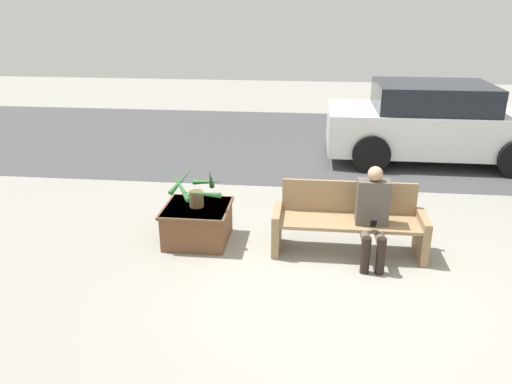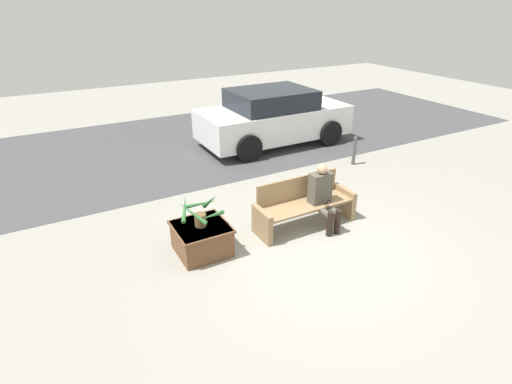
# 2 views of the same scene
# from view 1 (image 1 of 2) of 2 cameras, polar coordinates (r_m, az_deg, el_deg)

# --- Properties ---
(ground_plane) EXTENTS (30.00, 30.00, 0.00)m
(ground_plane) POSITION_cam_1_polar(r_m,az_deg,el_deg) (5.69, 8.96, -9.89)
(ground_plane) COLOR gray
(road_surface) EXTENTS (20.00, 6.00, 0.01)m
(road_surface) POSITION_cam_1_polar(r_m,az_deg,el_deg) (11.20, 7.96, 5.73)
(road_surface) COLOR #424244
(road_surface) RESTS_ON ground_plane
(bench) EXTENTS (1.83, 0.57, 0.84)m
(bench) POSITION_cam_1_polar(r_m,az_deg,el_deg) (6.18, 10.52, -3.30)
(bench) COLOR #8C704C
(bench) RESTS_ON ground_plane
(person_seated) EXTENTS (0.37, 0.59, 1.14)m
(person_seated) POSITION_cam_1_polar(r_m,az_deg,el_deg) (5.94, 13.20, -2.25)
(person_seated) COLOR #4C473D
(person_seated) RESTS_ON ground_plane
(planter_box) EXTENTS (0.83, 0.81, 0.48)m
(planter_box) POSITION_cam_1_polar(r_m,az_deg,el_deg) (6.42, -6.70, -3.46)
(planter_box) COLOR brown
(planter_box) RESTS_ON ground_plane
(potted_plant) EXTENTS (0.70, 0.73, 0.56)m
(potted_plant) POSITION_cam_1_polar(r_m,az_deg,el_deg) (6.25, -6.82, 0.31)
(potted_plant) COLOR brown
(potted_plant) RESTS_ON planter_box
(parked_car) EXTENTS (4.04, 1.98, 1.48)m
(parked_car) POSITION_cam_1_polar(r_m,az_deg,el_deg) (10.18, 19.63, 7.46)
(parked_car) COLOR silver
(parked_car) RESTS_ON ground_plane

